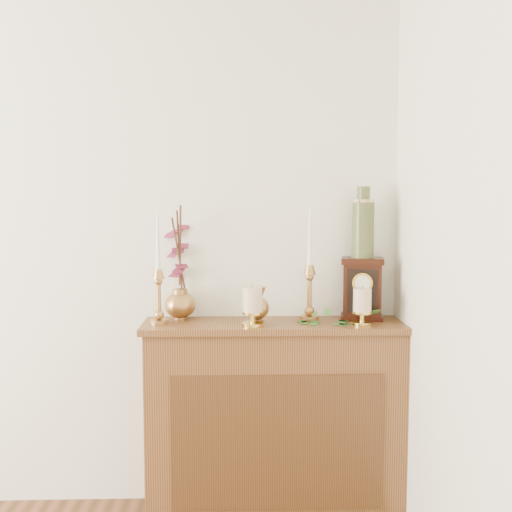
{
  "coord_description": "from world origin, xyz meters",
  "views": [
    {
      "loc": [
        1.22,
        -0.67,
        1.49
      ],
      "look_at": [
        1.31,
        2.05,
        1.25
      ],
      "focal_mm": 42.0,
      "sensor_mm": 36.0,
      "label": 1
    }
  ],
  "objects_px": {
    "ceramic_vase": "(363,226)",
    "mantel_clock": "(362,289)",
    "bud_vase": "(258,305)",
    "candlestick_center": "(309,284)",
    "candlestick_left": "(159,288)",
    "ginger_jar": "(179,267)"
  },
  "relations": [
    {
      "from": "candlestick_left",
      "to": "ginger_jar",
      "type": "height_order",
      "value": "ginger_jar"
    },
    {
      "from": "candlestick_center",
      "to": "mantel_clock",
      "type": "xyz_separation_m",
      "value": [
        0.26,
        0.02,
        -0.03
      ]
    },
    {
      "from": "ginger_jar",
      "to": "mantel_clock",
      "type": "xyz_separation_m",
      "value": [
        0.88,
        -0.06,
        -0.1
      ]
    },
    {
      "from": "candlestick_center",
      "to": "bud_vase",
      "type": "height_order",
      "value": "candlestick_center"
    },
    {
      "from": "mantel_clock",
      "to": "bud_vase",
      "type": "bearing_deg",
      "value": -160.03
    },
    {
      "from": "mantel_clock",
      "to": "ceramic_vase",
      "type": "height_order",
      "value": "ceramic_vase"
    },
    {
      "from": "candlestick_center",
      "to": "bud_vase",
      "type": "bearing_deg",
      "value": -165.88
    },
    {
      "from": "candlestick_left",
      "to": "candlestick_center",
      "type": "distance_m",
      "value": 0.71
    },
    {
      "from": "candlestick_center",
      "to": "mantel_clock",
      "type": "height_order",
      "value": "candlestick_center"
    },
    {
      "from": "mantel_clock",
      "to": "candlestick_center",
      "type": "bearing_deg",
      "value": -164.49
    },
    {
      "from": "candlestick_left",
      "to": "candlestick_center",
      "type": "bearing_deg",
      "value": 5.51
    },
    {
      "from": "candlestick_left",
      "to": "ceramic_vase",
      "type": "bearing_deg",
      "value": 5.57
    },
    {
      "from": "candlestick_left",
      "to": "mantel_clock",
      "type": "relative_size",
      "value": 1.74
    },
    {
      "from": "candlestick_left",
      "to": "mantel_clock",
      "type": "distance_m",
      "value": 0.97
    },
    {
      "from": "ginger_jar",
      "to": "mantel_clock",
      "type": "relative_size",
      "value": 1.85
    },
    {
      "from": "candlestick_left",
      "to": "bud_vase",
      "type": "bearing_deg",
      "value": 0.73
    },
    {
      "from": "candlestick_left",
      "to": "ceramic_vase",
      "type": "xyz_separation_m",
      "value": [
        0.96,
        0.09,
        0.28
      ]
    },
    {
      "from": "ceramic_vase",
      "to": "mantel_clock",
      "type": "bearing_deg",
      "value": -100.35
    },
    {
      "from": "candlestick_center",
      "to": "bud_vase",
      "type": "distance_m",
      "value": 0.27
    },
    {
      "from": "candlestick_center",
      "to": "ginger_jar",
      "type": "relative_size",
      "value": 0.98
    },
    {
      "from": "bud_vase",
      "to": "mantel_clock",
      "type": "height_order",
      "value": "mantel_clock"
    },
    {
      "from": "candlestick_left",
      "to": "bud_vase",
      "type": "relative_size",
      "value": 3.04
    }
  ]
}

